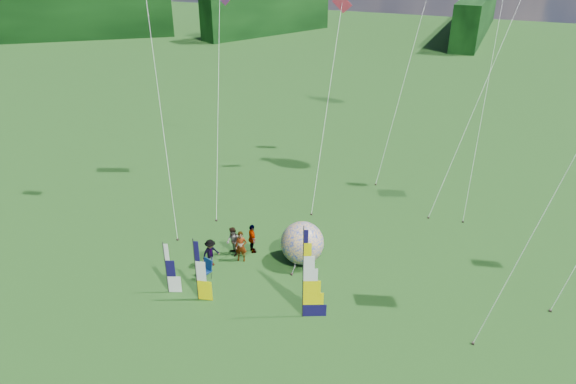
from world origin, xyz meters
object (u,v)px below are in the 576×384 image
at_px(feather_banner_main, 303,275).
at_px(spectator_c, 211,253).
at_px(side_banner_far, 166,268).
at_px(kite_whale, 500,15).
at_px(side_banner_left, 196,271).
at_px(bol_inflatable, 302,243).
at_px(spectator_a, 241,246).
at_px(spectator_b, 233,242).
at_px(camp_chair, 204,270).
at_px(spectator_d, 252,239).

xyz_separation_m(feather_banner_main, spectator_c, (-6.22, 1.92, -1.59)).
xyz_separation_m(side_banner_far, kite_whale, (12.81, 18.95, 10.52)).
xyz_separation_m(side_banner_left, side_banner_far, (-1.70, -0.13, -0.26)).
bearing_deg(side_banner_left, bol_inflatable, 42.30).
distance_m(side_banner_far, spectator_a, 4.57).
bearing_deg(feather_banner_main, bol_inflatable, 87.69).
bearing_deg(bol_inflatable, side_banner_far, -134.33).
height_order(side_banner_left, kite_whale, kite_whale).
bearing_deg(spectator_b, side_banner_left, -45.77).
bearing_deg(side_banner_left, spectator_c, 94.55).
relative_size(side_banner_left, bol_inflatable, 1.43).
relative_size(side_banner_left, spectator_b, 1.97).
bearing_deg(spectator_a, spectator_b, 139.13).
height_order(spectator_a, camp_chair, spectator_a).
bearing_deg(camp_chair, spectator_a, 82.87).
relative_size(spectator_c, camp_chair, 1.47).
bearing_deg(side_banner_far, feather_banner_main, -14.15).
bearing_deg(feather_banner_main, side_banner_far, 163.38).
bearing_deg(bol_inflatable, camp_chair, -138.54).
height_order(feather_banner_main, spectator_a, feather_banner_main).
xyz_separation_m(side_banner_far, spectator_c, (0.78, 2.92, -0.64)).
bearing_deg(spectator_c, camp_chair, -140.18).
bearing_deg(spectator_d, side_banner_left, 132.36).
relative_size(side_banner_far, spectator_b, 1.67).
height_order(feather_banner_main, spectator_b, feather_banner_main).
bearing_deg(side_banner_left, side_banner_far, 170.63).
bearing_deg(spectator_b, spectator_d, 77.50).
distance_m(feather_banner_main, kite_whale, 21.15).
relative_size(feather_banner_main, camp_chair, 4.32).
height_order(bol_inflatable, kite_whale, kite_whale).
height_order(feather_banner_main, spectator_d, feather_banner_main).
relative_size(feather_banner_main, spectator_d, 2.71).
relative_size(bol_inflatable, camp_chair, 2.15).
relative_size(spectator_b, kite_whale, 0.07).
bearing_deg(camp_chair, spectator_b, 99.56).
height_order(spectator_c, spectator_d, spectator_d).
bearing_deg(bol_inflatable, spectator_b, -166.05).
distance_m(bol_inflatable, spectator_b, 3.97).
bearing_deg(camp_chair, spectator_d, 86.31).
xyz_separation_m(feather_banner_main, bol_inflatable, (-1.79, 4.32, -1.21)).
distance_m(feather_banner_main, spectator_c, 6.70).
bearing_deg(spectator_b, spectator_a, 14.60).
distance_m(bol_inflatable, kite_whale, 18.96).
distance_m(spectator_c, kite_whale, 22.94).
bearing_deg(spectator_d, spectator_a, 128.50).
height_order(spectator_c, camp_chair, spectator_c).
bearing_deg(spectator_b, camp_chair, -55.66).
bearing_deg(spectator_d, side_banner_far, 114.71).
distance_m(spectator_a, spectator_b, 0.77).
relative_size(spectator_a, kite_whale, 0.08).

